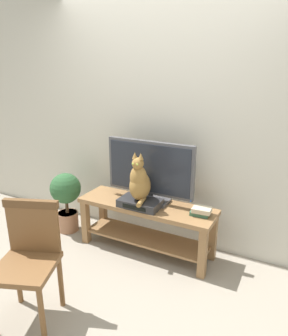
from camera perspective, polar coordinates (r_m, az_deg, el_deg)
name	(u,v)px	position (r m, az deg, el deg)	size (l,w,h in m)	color
ground_plane	(126,278)	(3.02, -3.31, -19.29)	(12.00, 12.00, 0.00)	gray
back_wall	(170,111)	(3.25, 4.67, 10.32)	(7.00, 0.12, 2.80)	beige
tv_stand	(146,218)	(3.22, 0.42, -9.06)	(1.40, 0.42, 0.52)	olive
tv	(150,170)	(3.09, 1.06, -0.45)	(0.92, 0.20, 0.62)	#4C4C51
media_box	(140,203)	(3.08, -0.72, -6.35)	(0.41, 0.25, 0.08)	#2D2D30
cat	(139,182)	(2.99, -0.84, -2.54)	(0.20, 0.29, 0.48)	olive
wooden_chair	(29,253)	(2.52, -20.08, -14.25)	(0.54, 0.54, 0.90)	brown
book_stack	(201,211)	(2.96, 10.27, -7.69)	(0.20, 0.16, 0.08)	#38664C
potted_plant	(66,196)	(3.69, -13.92, -5.01)	(0.34, 0.34, 0.69)	#9E6B4C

